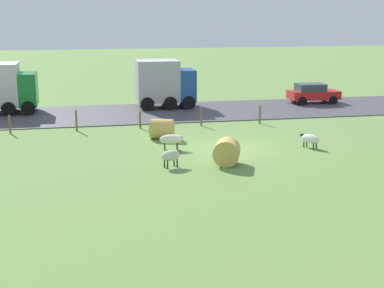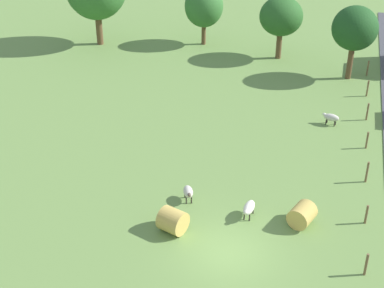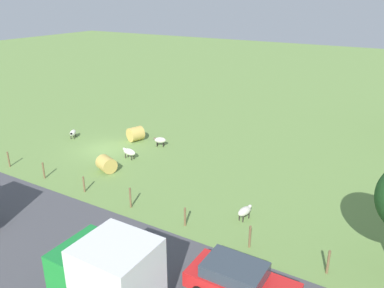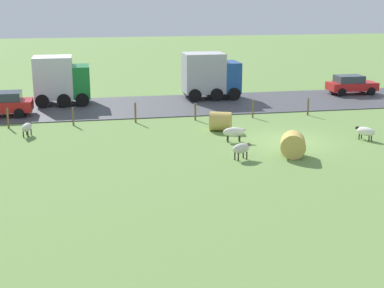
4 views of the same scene
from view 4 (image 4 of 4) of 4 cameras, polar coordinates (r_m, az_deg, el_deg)
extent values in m
plane|color=#6B8E47|center=(31.08, 9.77, 0.32)|extent=(160.00, 160.00, 0.00)
cube|color=#47474C|center=(41.46, 4.28, 4.23)|extent=(8.00, 80.00, 0.06)
ellipsoid|color=beige|center=(27.14, 5.04, -0.45)|extent=(0.83, 1.08, 0.49)
ellipsoid|color=brown|center=(27.40, 5.79, -0.08)|extent=(0.27, 0.31, 0.20)
cylinder|color=#2D2823|center=(27.51, 5.28, -1.05)|extent=(0.07, 0.07, 0.38)
cylinder|color=#2D2823|center=(27.31, 5.64, -1.18)|extent=(0.07, 0.07, 0.38)
cylinder|color=#2D2823|center=(27.18, 4.41, -1.23)|extent=(0.07, 0.07, 0.38)
cylinder|color=#2D2823|center=(26.98, 4.77, -1.36)|extent=(0.07, 0.07, 0.38)
ellipsoid|color=silver|center=(30.40, 4.30, 1.25)|extent=(0.64, 1.23, 0.51)
ellipsoid|color=silver|center=(30.47, 5.34, 1.47)|extent=(0.21, 0.28, 0.20)
cylinder|color=#2D2823|center=(30.68, 4.84, 0.64)|extent=(0.07, 0.07, 0.37)
cylinder|color=#2D2823|center=(30.41, 4.93, 0.51)|extent=(0.07, 0.07, 0.37)
cylinder|color=#2D2823|center=(30.58, 3.65, 0.62)|extent=(0.07, 0.07, 0.37)
cylinder|color=#2D2823|center=(30.31, 3.72, 0.49)|extent=(0.07, 0.07, 0.37)
ellipsoid|color=silver|center=(32.19, 17.39, 1.24)|extent=(1.19, 0.99, 0.48)
ellipsoid|color=black|center=(32.41, 16.60, 1.59)|extent=(0.32, 0.29, 0.20)
cylinder|color=#2D2823|center=(32.30, 16.76, 0.72)|extent=(0.07, 0.07, 0.31)
cylinder|color=#2D2823|center=(32.52, 17.00, 0.80)|extent=(0.07, 0.07, 0.31)
cylinder|color=#2D2823|center=(32.01, 17.70, 0.52)|extent=(0.07, 0.07, 0.31)
cylinder|color=#2D2823|center=(32.23, 17.93, 0.60)|extent=(0.07, 0.07, 0.31)
ellipsoid|color=beige|center=(32.88, -16.58, 1.66)|extent=(1.11, 0.70, 0.47)
ellipsoid|color=silver|center=(32.41, -16.87, 1.64)|extent=(0.30, 0.24, 0.20)
cylinder|color=#2D2823|center=(32.66, -16.48, 0.94)|extent=(0.07, 0.07, 0.35)
cylinder|color=#2D2823|center=(32.74, -16.91, 0.95)|extent=(0.07, 0.07, 0.35)
cylinder|color=#2D2823|center=(33.18, -16.17, 1.18)|extent=(0.07, 0.07, 0.35)
cylinder|color=#2D2823|center=(33.26, -16.60, 1.18)|extent=(0.07, 0.07, 0.35)
cylinder|color=tan|center=(32.87, 2.96, 2.34)|extent=(1.49, 1.57, 1.13)
cylinder|color=tan|center=(27.93, 10.31, -0.08)|extent=(1.54, 1.56, 1.23)
cylinder|color=brown|center=(37.89, 11.82, 3.77)|extent=(0.12, 0.12, 1.16)
cylinder|color=brown|center=(36.57, 6.26, 3.61)|extent=(0.12, 0.12, 1.18)
cylinder|color=brown|center=(35.63, 0.34, 3.32)|extent=(0.12, 0.12, 1.08)
cylinder|color=brown|center=(35.05, -5.82, 3.22)|extent=(0.12, 0.12, 1.29)
cylinder|color=brown|center=(34.93, -12.10, 2.77)|extent=(0.12, 0.12, 1.11)
cylinder|color=brown|center=(35.20, -18.36, 2.52)|extent=(0.12, 0.12, 1.23)
cube|color=#1E4C99|center=(43.22, 3.93, 6.91)|extent=(2.49, 1.20, 2.30)
cube|color=#B2B2B7|center=(42.67, 1.18, 7.31)|extent=(2.49, 3.03, 3.00)
cylinder|color=black|center=(44.58, 3.49, 5.67)|extent=(0.30, 0.96, 0.96)
cylinder|color=black|center=(42.22, 4.34, 5.13)|extent=(0.30, 0.96, 0.96)
cylinder|color=black|center=(44.26, 1.78, 5.62)|extent=(0.30, 0.96, 0.96)
cylinder|color=black|center=(41.88, 2.55, 5.07)|extent=(0.30, 0.96, 0.96)
cylinder|color=black|center=(43.92, -0.35, 5.56)|extent=(0.30, 0.96, 0.96)
cylinder|color=black|center=(41.52, 0.31, 5.00)|extent=(0.30, 0.96, 0.96)
cube|color=#197F33|center=(41.58, -11.29, 6.33)|extent=(2.57, 1.20, 2.30)
cube|color=silver|center=(41.58, -14.03, 6.66)|extent=(2.57, 2.72, 2.99)
cylinder|color=black|center=(43.03, -11.22, 5.07)|extent=(0.30, 0.96, 0.96)
cylinder|color=black|center=(40.51, -11.19, 4.46)|extent=(0.30, 0.96, 0.96)
cylinder|color=black|center=(43.05, -12.93, 4.98)|extent=(0.30, 0.96, 0.96)
cylinder|color=black|center=(40.53, -13.01, 4.36)|extent=(0.30, 0.96, 0.96)
cylinder|color=black|center=(43.13, -14.92, 4.87)|extent=(0.30, 0.96, 0.96)
cylinder|color=black|center=(40.61, -15.12, 4.25)|extent=(0.30, 0.96, 0.96)
cube|color=red|center=(46.68, 16.08, 5.73)|extent=(1.73, 3.86, 0.63)
cube|color=#333D47|center=(46.46, 15.81, 6.45)|extent=(1.52, 2.12, 0.56)
cylinder|color=black|center=(48.06, 16.92, 5.54)|extent=(0.22, 0.64, 0.64)
cylinder|color=black|center=(46.56, 17.91, 5.17)|extent=(0.22, 0.64, 0.64)
cylinder|color=black|center=(46.94, 14.21, 5.52)|extent=(0.22, 0.64, 0.64)
cylinder|color=black|center=(45.40, 15.13, 5.14)|extent=(0.22, 0.64, 0.64)
cube|color=#333D47|center=(38.59, -19.00, 4.64)|extent=(1.72, 2.53, 0.56)
cylinder|color=black|center=(37.67, -17.33, 3.02)|extent=(0.22, 0.64, 0.64)
cylinder|color=black|center=(39.58, -17.06, 3.60)|extent=(0.22, 0.64, 0.64)
camera|label=1|loc=(3.47, 72.56, -7.51)|focal=52.84mm
camera|label=2|loc=(45.90, 36.61, 25.18)|focal=54.15mm
camera|label=3|loc=(51.10, -24.38, 18.55)|focal=36.41mm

